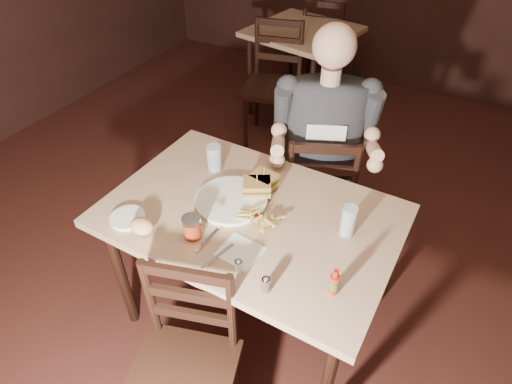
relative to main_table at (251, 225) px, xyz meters
The scene contains 24 objects.
room_shell 0.82m from the main_table, 49.99° to the right, with size 7.00×7.00×7.00m.
main_table is the anchor object (origin of this frame).
bg_table 2.30m from the main_table, 108.35° to the left, with size 0.92×0.92×0.77m.
chair_far 0.71m from the main_table, 84.21° to the left, with size 0.41×0.44×0.88m, color black, non-canonical shape.
chair_near 0.68m from the main_table, 85.90° to the right, with size 0.40×0.44×0.87m, color black, non-canonical shape.
bg_chair_far 2.83m from the main_table, 104.83° to the left, with size 0.42×0.46×0.91m, color black, non-canonical shape.
bg_chair_near 1.80m from the main_table, 113.92° to the left, with size 0.44×0.48×0.95m, color black, non-canonical shape.
diner 0.67m from the main_table, 82.01° to the left, with size 0.54×0.43×0.94m, color #313136, non-canonical shape.
dinner_plate 0.14m from the main_table, behind, with size 0.31×0.31×0.02m, color white.
sandwich_left 0.23m from the main_table, 98.90° to the left, with size 0.11×0.09×0.10m, color tan, non-canonical shape.
sandwich_right 0.19m from the main_table, 105.27° to the left, with size 0.12×0.10×0.10m, color tan, non-canonical shape.
fries_pile 0.14m from the main_table, 25.71° to the right, with size 0.22×0.16×0.04m, color #D9BA58, non-canonical shape.
ketchup_dollop 0.12m from the main_table, 20.18° to the right, with size 0.04×0.04×0.01m, color maroon.
glass_left 0.39m from the main_table, 148.28° to the left, with size 0.07×0.07×0.13m, color silver.
glass_right 0.44m from the main_table, 11.47° to the left, with size 0.06×0.06×0.14m, color silver.
hot_sauce 0.53m from the main_table, 25.49° to the right, with size 0.04×0.04×0.12m, color maroon, non-canonical shape.
salt_shaker 0.34m from the main_table, 68.28° to the right, with size 0.03×0.03×0.06m, color white, non-canonical shape.
pepper_shaker 0.43m from the main_table, 52.85° to the right, with size 0.04×0.04×0.06m, color #38332D, non-canonical shape.
syrup_dispenser 0.30m from the main_table, 119.99° to the right, with size 0.08×0.08×0.10m, color maroon, non-canonical shape.
napkin 0.24m from the main_table, 70.61° to the right, with size 0.16×0.15×0.00m, color white.
knife 0.22m from the main_table, 108.93° to the right, with size 0.01×0.22×0.01m, color silver.
fork 0.30m from the main_table, 87.29° to the right, with size 0.01×0.17×0.01m, color silver.
side_plate 0.53m from the main_table, 146.45° to the right, with size 0.15×0.15×0.01m, color white.
bread_roll 0.47m from the main_table, 135.28° to the right, with size 0.10×0.08×0.06m, color tan.
Camera 1 is at (0.41, -0.86, 2.03)m, focal length 30.00 mm.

